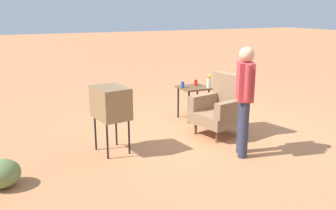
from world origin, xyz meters
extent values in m
plane|color=#C17A4C|center=(0.00, 0.00, 0.00)|extent=(60.00, 60.00, 0.00)
cylinder|color=brown|center=(-0.06, -0.44, 0.11)|extent=(0.05, 0.05, 0.22)
cylinder|color=brown|center=(0.46, -0.33, 0.11)|extent=(0.05, 0.05, 0.22)
cylinder|color=brown|center=(-0.17, 0.08, 0.11)|extent=(0.05, 0.05, 0.22)
cylinder|color=brown|center=(0.35, 0.19, 0.11)|extent=(0.05, 0.05, 0.22)
cube|color=#8C6B4C|center=(0.14, -0.13, 0.32)|extent=(0.90, 0.90, 0.20)
cube|color=#8C6B4C|center=(0.07, 0.19, 0.74)|extent=(0.78, 0.32, 0.64)
cube|color=#8C6B4C|center=(-0.17, -0.19, 0.55)|extent=(0.28, 0.70, 0.26)
cube|color=#8C6B4C|center=(0.45, -0.06, 0.55)|extent=(0.28, 0.70, 0.26)
cylinder|color=black|center=(-1.13, -0.25, 0.32)|extent=(0.04, 0.04, 0.63)
cylinder|color=black|center=(-0.68, -0.25, 0.32)|extent=(0.04, 0.04, 0.63)
cylinder|color=black|center=(-1.13, 0.20, 0.32)|extent=(0.04, 0.04, 0.63)
cylinder|color=black|center=(-0.68, 0.20, 0.32)|extent=(0.04, 0.04, 0.63)
cube|color=brown|center=(-0.90, -0.02, 0.65)|extent=(0.56, 0.56, 0.03)
cylinder|color=black|center=(0.30, -1.82, 0.28)|extent=(0.03, 0.03, 0.55)
cylinder|color=black|center=(-0.14, -1.88, 0.28)|extent=(0.03, 0.03, 0.55)
cylinder|color=black|center=(0.35, -2.18, 0.28)|extent=(0.03, 0.03, 0.55)
cylinder|color=black|center=(-0.09, -2.24, 0.28)|extent=(0.03, 0.03, 0.55)
cube|color=olive|center=(0.11, -2.03, 0.79)|extent=(0.66, 0.52, 0.48)
cube|color=#383D3F|center=(0.07, -1.81, 0.79)|extent=(0.42, 0.07, 0.34)
cylinder|color=#2D3347|center=(0.99, -0.24, 0.43)|extent=(0.14, 0.14, 0.86)
cylinder|color=#2D3347|center=(1.16, -0.34, 0.43)|extent=(0.14, 0.14, 0.86)
cube|color=#BC383D|center=(1.08, -0.29, 1.14)|extent=(0.42, 0.37, 0.56)
cylinder|color=#BC383D|center=(0.87, -0.17, 1.17)|extent=(0.09, 0.09, 0.50)
cylinder|color=#BC383D|center=(1.28, -0.41, 1.17)|extent=(0.09, 0.09, 0.50)
sphere|color=#DBAD84|center=(1.08, -0.29, 1.53)|extent=(0.22, 0.22, 0.22)
cylinder|color=red|center=(-0.98, 0.07, 0.72)|extent=(0.07, 0.07, 0.12)
cylinder|color=blue|center=(-0.93, -0.25, 0.72)|extent=(0.07, 0.07, 0.12)
cylinder|color=silver|center=(-0.71, 0.22, 0.75)|extent=(0.09, 0.09, 0.18)
sphere|color=yellow|center=(-0.71, 0.22, 0.89)|extent=(0.07, 0.07, 0.07)
sphere|color=#E04C66|center=(-0.75, 0.23, 0.89)|extent=(0.07, 0.07, 0.07)
sphere|color=orange|center=(-0.67, 0.20, 0.89)|extent=(0.07, 0.07, 0.07)
ellipsoid|color=olive|center=(0.64, -3.62, 0.18)|extent=(0.46, 0.46, 0.35)
camera|label=1|loc=(5.31, -3.57, 2.15)|focal=39.17mm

